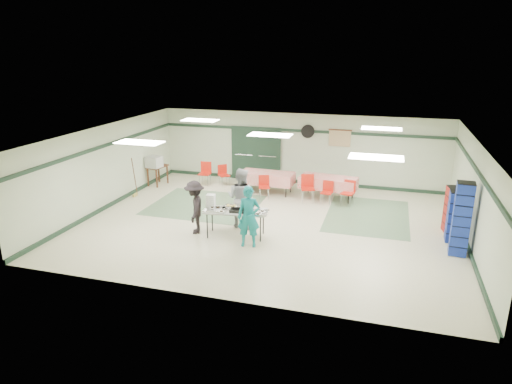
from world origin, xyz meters
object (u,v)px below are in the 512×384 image
(chair_a, at_px, (327,190))
(chair_loose_a, at_px, (223,173))
(chair_c, at_px, (349,190))
(crate_stack_blue_b, at_px, (456,217))
(volunteer_grey, at_px, (241,198))
(crate_stack_red, at_px, (453,210))
(broom, at_px, (134,177))
(volunteer_dark, at_px, (195,207))
(printer_table, at_px, (157,169))
(dining_table_a, at_px, (328,182))
(chair_b, at_px, (308,185))
(serving_table, at_px, (235,212))
(dining_table_b, at_px, (267,178))
(volunteer_teal, at_px, (249,217))
(chair_loose_b, at_px, (205,171))
(office_printer, at_px, (154,162))
(chair_d, at_px, (264,184))
(crate_stack_blue_a, at_px, (461,219))

(chair_a, height_order, chair_loose_a, chair_loose_a)
(chair_c, relative_size, crate_stack_blue_b, 0.60)
(volunteer_grey, distance_m, crate_stack_red, 6.02)
(volunteer_grey, relative_size, broom, 1.27)
(volunteer_dark, bearing_deg, printer_table, -159.95)
(dining_table_a, distance_m, chair_b, 0.84)
(serving_table, distance_m, chair_loose_a, 5.04)
(serving_table, height_order, dining_table_b, dining_table_b)
(volunteer_dark, height_order, broom, volunteer_dark)
(chair_b, bearing_deg, crate_stack_blue_b, -42.14)
(volunteer_teal, relative_size, chair_loose_a, 2.08)
(volunteer_teal, bearing_deg, chair_c, 50.95)
(volunteer_teal, relative_size, crate_stack_red, 1.22)
(chair_c, height_order, crate_stack_red, crate_stack_red)
(chair_b, distance_m, chair_loose_b, 4.19)
(crate_stack_blue_b, bearing_deg, chair_a, 149.29)
(dining_table_b, relative_size, chair_loose_b, 2.17)
(serving_table, bearing_deg, volunteer_teal, -51.17)
(chair_loose_a, relative_size, crate_stack_blue_b, 0.55)
(office_printer, bearing_deg, chair_d, 6.81)
(serving_table, relative_size, crate_stack_blue_a, 0.93)
(crate_stack_blue_a, xyz_separation_m, crate_stack_blue_b, (0.00, 0.85, -0.24))
(crate_stack_blue_b, distance_m, printer_table, 10.62)
(chair_b, bearing_deg, chair_loose_b, 153.01)
(chair_b, distance_m, office_printer, 5.88)
(crate_stack_red, bearing_deg, printer_table, 169.56)
(dining_table_a, height_order, crate_stack_blue_b, crate_stack_blue_b)
(chair_d, xyz_separation_m, crate_stack_blue_b, (5.97, -2.23, 0.23))
(chair_loose_a, bearing_deg, dining_table_b, -56.59)
(dining_table_b, relative_size, chair_loose_a, 2.47)
(volunteer_teal, height_order, broom, volunteer_teal)
(crate_stack_blue_b, bearing_deg, dining_table_b, 154.99)
(serving_table, relative_size, chair_loose_a, 2.26)
(volunteer_teal, distance_m, crate_stack_blue_b, 5.57)
(serving_table, relative_size, dining_table_b, 0.92)
(office_printer, xyz_separation_m, broom, (-0.08, -1.29, -0.23))
(office_printer, bearing_deg, chair_loose_a, 28.74)
(volunteer_grey, height_order, dining_table_b, volunteer_grey)
(volunteer_grey, relative_size, crate_stack_red, 1.31)
(chair_c, xyz_separation_m, chair_loose_a, (-4.82, 1.03, -0.04))
(volunteer_teal, distance_m, office_printer, 6.59)
(serving_table, height_order, chair_loose_a, chair_loose_a)
(volunteer_dark, xyz_separation_m, chair_loose_b, (-1.55, 4.50, -0.21))
(volunteer_dark, distance_m, chair_loose_a, 4.76)
(dining_table_a, height_order, crate_stack_red, crate_stack_red)
(volunteer_teal, distance_m, broom, 5.91)
(crate_stack_red, height_order, crate_stack_blue_b, crate_stack_blue_b)
(broom, bearing_deg, serving_table, -38.06)
(dining_table_b, bearing_deg, serving_table, -84.73)
(printer_table, bearing_deg, crate_stack_blue_a, -8.42)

